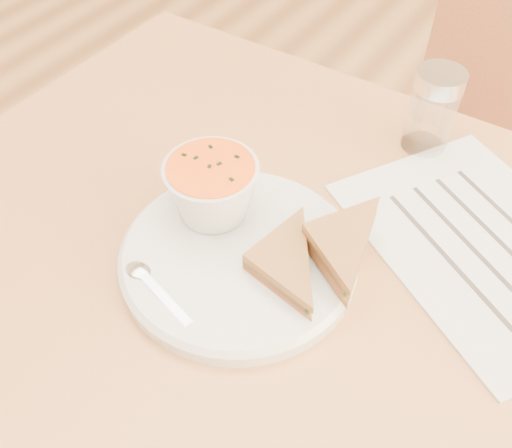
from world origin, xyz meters
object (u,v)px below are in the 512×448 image
Objects in this scene: soup_bowl at (212,192)px; condiment_shaker at (432,111)px; dining_table at (293,402)px; plate at (239,257)px; chair_far at (488,186)px.

soup_bowl is 0.31m from condiment_shaker.
plate is at bearing -139.95° from dining_table.
chair_far is 0.51m from condiment_shaker.
condiment_shaker reaches higher than dining_table.
condiment_shaker is (0.03, 0.25, 0.43)m from dining_table.
chair_far reaches higher than condiment_shaker.
dining_table is at bearing 9.50° from soup_bowl.
condiment_shaker is at bearing 61.01° from soup_bowl.
condiment_shaker is at bearing 65.84° from chair_far.
plate is (-0.17, -0.65, 0.32)m from chair_far.
dining_table is at bearing 67.77° from chair_far.
chair_far reaches higher than plate.
chair_far is 3.31× the size of plate.
dining_table is at bearing 40.05° from plate.
dining_table is 1.15× the size of chair_far.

